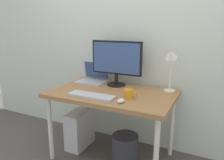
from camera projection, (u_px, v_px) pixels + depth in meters
ground_plane at (112, 156)px, 2.33m from camera, size 6.00×6.00×0.00m
back_wall at (129, 30)px, 2.38m from camera, size 4.40×0.04×2.60m
desk at (112, 98)px, 2.17m from camera, size 1.20×0.73×0.71m
monitor at (116, 60)px, 2.32m from camera, size 0.56×0.20×0.48m
laptop at (93, 77)px, 2.51m from camera, size 0.32×0.27×0.23m
desk_lamp at (171, 61)px, 2.07m from camera, size 0.11×0.16×0.43m
keyboard at (91, 96)px, 2.00m from camera, size 0.44×0.14×0.02m
mouse at (121, 101)px, 1.85m from camera, size 0.06×0.09×0.03m
coffee_mug at (129, 94)px, 1.96m from camera, size 0.12×0.08×0.08m
computer_tower at (80, 129)px, 2.49m from camera, size 0.18×0.36×0.42m
wastebasket at (125, 149)px, 2.19m from camera, size 0.26×0.26×0.30m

